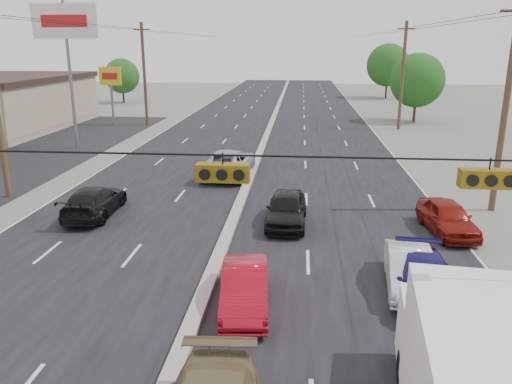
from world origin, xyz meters
TOP-DOWN VIEW (x-y plane):
  - road_surface at (0.00, 30.00)m, footprint 20.00×160.00m
  - center_median at (0.00, 30.00)m, footprint 0.50×160.00m
  - parking_lot at (-17.00, 25.00)m, footprint 10.00×42.00m
  - utility_pole_left_c at (-12.50, 40.00)m, footprint 1.60×0.30m
  - utility_pole_right_b at (12.50, 15.00)m, footprint 1.60×0.30m
  - utility_pole_right_c at (12.50, 40.00)m, footprint 1.60×0.30m
  - traffic_signals at (1.40, 0.00)m, footprint 25.00×0.30m
  - pole_sign_billboard at (-14.50, 28.00)m, footprint 5.00×0.25m
  - pole_sign_far at (-16.00, 40.00)m, footprint 2.20×0.25m
  - tree_left_far at (-22.00, 60.00)m, footprint 4.80×4.80m
  - tree_right_mid at (15.00, 45.00)m, footprint 5.60×5.60m
  - tree_right_far at (16.00, 70.00)m, footprint 6.40×6.40m
  - red_sedan at (1.40, 4.44)m, footprint 1.74×4.10m
  - queue_car_a at (2.46, 12.05)m, footprint 1.88×4.40m
  - queue_car_b at (6.70, 6.17)m, footprint 1.79×4.13m
  - queue_car_d at (7.03, 5.38)m, footprint 2.27×4.69m
  - queue_car_e at (9.40, 11.61)m, footprint 2.12×4.28m
  - oncoming_near at (-6.70, 12.52)m, footprint 2.15×4.90m
  - oncoming_far at (-1.40, 20.61)m, footprint 3.05×6.03m

SIDE VIEW (x-z plane):
  - road_surface at x=0.00m, z-range -0.01..0.01m
  - parking_lot at x=-17.00m, z-range -0.01..0.01m
  - center_median at x=0.00m, z-range 0.00..0.20m
  - queue_car_d at x=7.03m, z-range 0.00..1.32m
  - red_sedan at x=1.40m, z-range 0.00..1.32m
  - queue_car_b at x=6.70m, z-range 0.00..1.32m
  - oncoming_near at x=-6.70m, z-range 0.00..1.40m
  - queue_car_e at x=9.40m, z-range 0.00..1.40m
  - queue_car_a at x=2.46m, z-range 0.00..1.48m
  - oncoming_far at x=-1.40m, z-range 0.00..1.64m
  - tree_left_far at x=-22.00m, z-range 0.66..6.78m
  - tree_right_mid at x=15.00m, z-range 0.77..7.91m
  - pole_sign_far at x=-16.00m, z-range 1.41..7.41m
  - tree_right_far at x=16.00m, z-range 0.88..9.04m
  - utility_pole_left_c at x=-12.50m, z-range 0.11..10.11m
  - utility_pole_right_b at x=12.50m, z-range 0.11..10.11m
  - utility_pole_right_c at x=12.50m, z-range 0.11..10.11m
  - traffic_signals at x=1.40m, z-range 5.22..5.77m
  - pole_sign_billboard at x=-14.50m, z-range 3.37..14.37m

